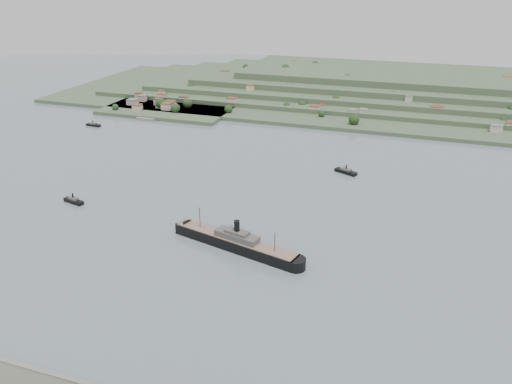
% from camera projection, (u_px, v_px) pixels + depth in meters
% --- Properties ---
extents(ground, '(1400.00, 1400.00, 0.00)m').
position_uv_depth(ground, '(265.00, 230.00, 320.39)').
color(ground, slate).
rests_on(ground, ground).
extents(far_peninsula, '(760.00, 309.00, 30.00)m').
position_uv_depth(far_peninsula, '(377.00, 89.00, 647.86)').
color(far_peninsula, '#3C5236').
rests_on(far_peninsula, ground).
extents(steamship, '(93.41, 32.73, 22.76)m').
position_uv_depth(steamship, '(232.00, 241.00, 299.38)').
color(steamship, black).
rests_on(steamship, ground).
extents(tugboat, '(17.33, 8.21, 7.54)m').
position_uv_depth(tugboat, '(74.00, 201.00, 357.62)').
color(tugboat, black).
rests_on(tugboat, ground).
extents(ferry_west, '(17.14, 6.05, 6.30)m').
position_uv_depth(ferry_west, '(93.00, 125.00, 535.27)').
color(ferry_west, black).
rests_on(ferry_west, ground).
extents(ferry_east, '(19.85, 12.99, 7.27)m').
position_uv_depth(ferry_east, '(346.00, 171.00, 410.17)').
color(ferry_east, black).
rests_on(ferry_east, ground).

